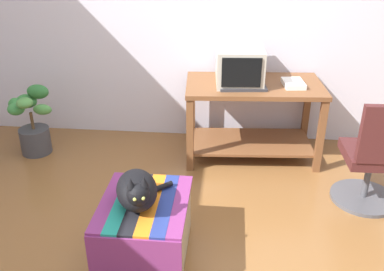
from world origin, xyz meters
TOP-DOWN VIEW (x-y plane):
  - ground_plane at (0.00, 0.00)m, footprint 14.00×14.00m
  - back_wall at (0.00, 2.05)m, footprint 8.00×0.10m
  - desk at (0.49, 1.60)m, footprint 1.25×0.74m
  - tv_monitor at (0.35, 1.63)m, footprint 0.44×0.54m
  - keyboard at (0.39, 1.44)m, footprint 0.41×0.19m
  - book at (0.83, 1.57)m, footprint 0.20×0.26m
  - ottoman_with_blanket at (-0.23, 0.14)m, footprint 0.56×0.69m
  - cat at (-0.26, 0.10)m, footprint 0.37×0.46m
  - potted_plant at (-1.57, 1.46)m, footprint 0.42×0.41m
  - office_chair at (1.39, 0.88)m, footprint 0.52×0.52m

SIDE VIEW (x-z plane):
  - ground_plane at x=0.00m, z-range 0.00..0.00m
  - ottoman_with_blanket at x=-0.23m, z-range 0.00..0.41m
  - potted_plant at x=-1.57m, z-range -0.03..0.63m
  - office_chair at x=1.39m, z-range -0.06..0.83m
  - desk at x=0.49m, z-range 0.13..0.85m
  - cat at x=-0.26m, z-range 0.39..0.67m
  - keyboard at x=0.39m, z-range 0.72..0.74m
  - book at x=0.83m, z-range 0.72..0.76m
  - tv_monitor at x=0.35m, z-range 0.72..1.04m
  - back_wall at x=0.00m, z-range 0.00..2.60m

